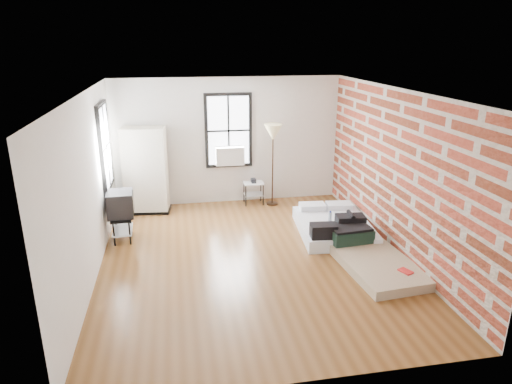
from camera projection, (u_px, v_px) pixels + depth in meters
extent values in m
plane|color=brown|center=(251.00, 259.00, 7.77)|extent=(6.00, 6.00, 0.00)
cube|color=silver|center=(228.00, 141.00, 10.12)|extent=(5.00, 0.01, 2.80)
cube|color=silver|center=(302.00, 268.00, 4.52)|extent=(5.00, 0.01, 2.80)
cube|color=silver|center=(89.00, 189.00, 6.90)|extent=(0.01, 6.00, 2.80)
cube|color=#9C3725|center=(396.00, 173.00, 7.74)|extent=(0.02, 6.00, 2.80)
cube|color=white|center=(251.00, 92.00, 6.88)|extent=(5.00, 6.00, 0.01)
cube|color=white|center=(229.00, 131.00, 9.99)|extent=(0.90, 0.02, 1.50)
cube|color=black|center=(206.00, 131.00, 9.93)|extent=(0.07, 0.08, 1.64)
cube|color=black|center=(250.00, 130.00, 10.09)|extent=(0.07, 0.08, 1.64)
cube|color=black|center=(228.00, 94.00, 9.76)|extent=(0.90, 0.08, 0.07)
cube|color=black|center=(229.00, 165.00, 10.26)|extent=(0.90, 0.08, 0.07)
cube|color=black|center=(229.00, 131.00, 9.98)|extent=(0.04, 0.02, 1.50)
cube|color=black|center=(229.00, 131.00, 9.98)|extent=(0.90, 0.02, 0.04)
cube|color=silver|center=(230.00, 156.00, 10.05)|extent=(0.62, 0.30, 0.40)
cube|color=white|center=(106.00, 147.00, 8.51)|extent=(0.02, 0.90, 1.50)
cube|color=black|center=(101.00, 153.00, 8.05)|extent=(0.08, 0.07, 1.64)
cube|color=black|center=(108.00, 141.00, 8.96)|extent=(0.08, 0.07, 1.64)
cube|color=black|center=(100.00, 104.00, 8.25)|extent=(0.08, 0.90, 0.07)
cube|color=black|center=(109.00, 187.00, 8.75)|extent=(0.08, 0.90, 0.07)
cube|color=black|center=(106.00, 147.00, 8.51)|extent=(0.02, 0.04, 1.50)
cube|color=black|center=(106.00, 147.00, 8.51)|extent=(0.02, 0.90, 0.04)
cube|color=white|center=(334.00, 227.00, 8.78)|extent=(1.47, 1.90, 0.23)
cube|color=white|center=(312.00, 206.00, 9.37)|extent=(0.54, 0.38, 0.11)
cube|color=white|center=(339.00, 206.00, 9.42)|extent=(0.54, 0.38, 0.11)
cube|color=black|center=(350.00, 223.00, 8.32)|extent=(0.54, 0.35, 0.28)
cylinder|color=black|center=(351.00, 214.00, 8.27)|extent=(0.11, 0.33, 0.08)
cube|color=black|center=(323.00, 231.00, 8.01)|extent=(0.47, 0.32, 0.24)
cylinder|color=#A2B8D1|center=(330.00, 217.00, 8.66)|extent=(0.07, 0.07, 0.21)
cylinder|color=#172CA2|center=(330.00, 212.00, 8.62)|extent=(0.03, 0.03, 0.03)
cube|color=#C1AB8C|center=(374.00, 262.00, 7.50)|extent=(1.21, 2.07, 0.16)
cube|color=#142D25|center=(349.00, 234.00, 8.08)|extent=(0.77, 0.58, 0.23)
cube|color=black|center=(350.00, 227.00, 8.04)|extent=(0.73, 0.54, 0.04)
cube|color=red|center=(406.00, 271.00, 7.00)|extent=(0.21, 0.25, 0.03)
cube|color=black|center=(149.00, 210.00, 9.92)|extent=(0.99, 0.64, 0.06)
cube|color=beige|center=(145.00, 169.00, 9.63)|extent=(0.94, 0.60, 1.78)
cylinder|color=black|center=(246.00, 196.00, 10.14)|extent=(0.02, 0.02, 0.49)
cylinder|color=black|center=(263.00, 195.00, 10.20)|extent=(0.02, 0.02, 0.49)
cylinder|color=black|center=(244.00, 192.00, 10.42)|extent=(0.02, 0.02, 0.49)
cylinder|color=black|center=(261.00, 191.00, 10.49)|extent=(0.02, 0.02, 0.49)
cube|color=silver|center=(253.00, 183.00, 10.23)|extent=(0.45, 0.36, 0.02)
cube|color=silver|center=(253.00, 194.00, 10.32)|extent=(0.43, 0.35, 0.02)
cube|color=black|center=(253.00, 181.00, 10.22)|extent=(0.11, 0.16, 0.09)
cylinder|color=black|center=(272.00, 203.00, 10.35)|extent=(0.26, 0.26, 0.03)
cylinder|color=black|center=(273.00, 170.00, 10.09)|extent=(0.03, 0.03, 1.57)
cone|color=#D1C386|center=(273.00, 132.00, 9.83)|extent=(0.39, 0.39, 0.35)
cylinder|color=black|center=(114.00, 234.00, 8.19)|extent=(0.03, 0.03, 0.46)
cylinder|color=black|center=(130.00, 233.00, 8.25)|extent=(0.03, 0.03, 0.46)
cylinder|color=black|center=(116.00, 223.00, 8.70)|extent=(0.03, 0.03, 0.46)
cylinder|color=black|center=(131.00, 222.00, 8.76)|extent=(0.03, 0.03, 0.46)
cube|color=black|center=(121.00, 216.00, 8.40)|extent=(0.39, 0.67, 0.03)
cube|color=silver|center=(123.00, 230.00, 8.49)|extent=(0.38, 0.65, 0.02)
cube|color=black|center=(120.00, 204.00, 8.32)|extent=(0.48, 0.55, 0.46)
cube|color=black|center=(133.00, 203.00, 8.37)|extent=(0.04, 0.44, 0.37)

